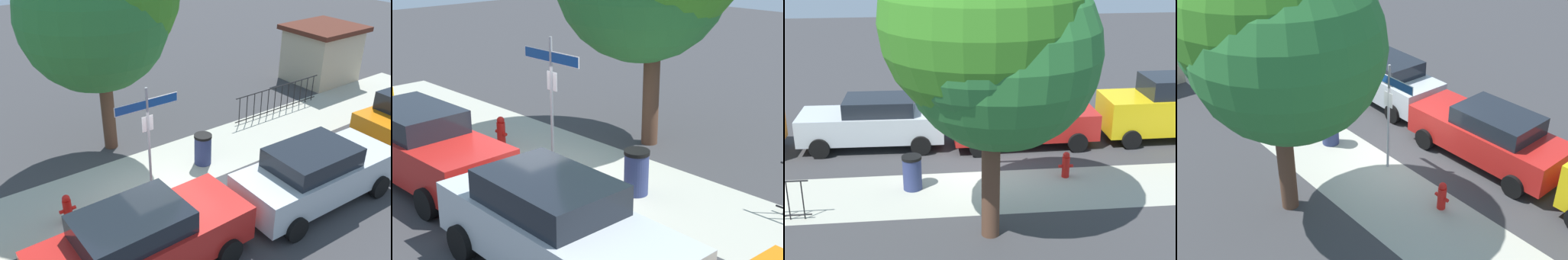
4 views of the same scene
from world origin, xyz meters
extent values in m
plane|color=#38383A|center=(0.00, 0.00, 0.00)|extent=(60.00, 60.00, 0.00)
cube|color=#AAAA9B|center=(2.00, 1.30, 0.00)|extent=(24.00, 2.60, 0.00)
cylinder|color=#9EA0A5|center=(-0.03, 0.40, 1.58)|extent=(0.07, 0.07, 3.15)
cube|color=#144799|center=(-0.03, 0.40, 2.71)|extent=(1.76, 0.02, 0.22)
cube|color=white|center=(-0.03, 0.40, 2.71)|extent=(1.79, 0.02, 0.25)
cube|color=silver|center=(-0.03, 0.42, 2.16)|extent=(0.32, 0.02, 0.42)
cylinder|color=brown|center=(0.24, 3.50, 1.63)|extent=(0.42, 0.42, 3.27)
sphere|color=#296F33|center=(0.52, 3.94, 4.51)|extent=(3.01, 3.01, 3.01)
sphere|color=#357930|center=(-0.13, 3.25, 4.92)|extent=(2.81, 2.81, 2.81)
sphere|color=#2A7132|center=(0.00, 3.29, 4.34)|extent=(4.33, 4.33, 4.33)
sphere|color=#367F21|center=(0.43, 3.39, 5.00)|extent=(4.34, 4.34, 4.34)
cube|color=yellow|center=(-6.43, -2.19, 0.92)|extent=(4.27, 1.84, 1.20)
cube|color=black|center=(-6.68, -2.19, 1.85)|extent=(2.06, 1.60, 0.64)
cylinder|color=black|center=(-4.99, -1.27, 0.32)|extent=(0.64, 0.23, 0.64)
cylinder|color=black|center=(-4.97, -3.07, 0.32)|extent=(0.64, 0.23, 0.64)
cube|color=red|center=(-1.57, -2.04, 0.75)|extent=(4.72, 1.82, 0.87)
cube|color=black|center=(-1.85, -2.04, 1.43)|extent=(2.28, 1.57, 0.50)
cylinder|color=black|center=(0.01, -1.14, 0.32)|extent=(0.64, 0.23, 0.64)
cylinder|color=black|center=(0.04, -2.87, 0.32)|extent=(0.64, 0.23, 0.64)
cylinder|color=black|center=(-3.18, -1.20, 0.32)|extent=(0.64, 0.23, 0.64)
cylinder|color=black|center=(-3.14, -2.93, 0.32)|extent=(0.64, 0.23, 0.64)
cube|color=#B7BEC4|center=(3.40, -2.38, 0.75)|extent=(4.68, 1.83, 0.87)
cube|color=black|center=(3.13, -2.37, 1.44)|extent=(2.27, 1.57, 0.50)
cylinder|color=black|center=(5.00, -1.56, 0.32)|extent=(0.65, 0.24, 0.64)
cylinder|color=black|center=(4.96, -3.28, 0.32)|extent=(0.65, 0.24, 0.64)
cylinder|color=black|center=(1.85, -1.48, 0.32)|extent=(0.65, 0.24, 0.64)
cylinder|color=black|center=(1.81, -3.19, 0.32)|extent=(0.65, 0.24, 0.64)
cylinder|color=black|center=(4.75, 2.30, 0.53)|extent=(0.03, 0.03, 1.05)
cylinder|color=black|center=(5.10, 2.30, 0.53)|extent=(0.03, 0.03, 1.05)
cylinder|color=red|center=(-2.32, 0.60, 0.31)|extent=(0.22, 0.22, 0.62)
sphere|color=red|center=(-2.32, 0.60, 0.68)|extent=(0.20, 0.20, 0.20)
cylinder|color=red|center=(-2.48, 0.60, 0.34)|extent=(0.10, 0.09, 0.09)
cylinder|color=red|center=(-2.16, 0.60, 0.34)|extent=(0.10, 0.09, 0.09)
cylinder|color=navy|center=(2.09, 0.90, 0.45)|extent=(0.52, 0.52, 0.90)
cylinder|color=black|center=(2.09, 0.90, 0.94)|extent=(0.55, 0.55, 0.08)
camera|label=1|loc=(-4.79, -8.38, 7.08)|focal=40.00mm
camera|label=2|loc=(9.59, -7.72, 5.32)|focal=53.95mm
camera|label=3|loc=(1.66, 14.64, 6.86)|focal=50.09mm
camera|label=4|loc=(-8.86, 8.33, 8.06)|focal=45.49mm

